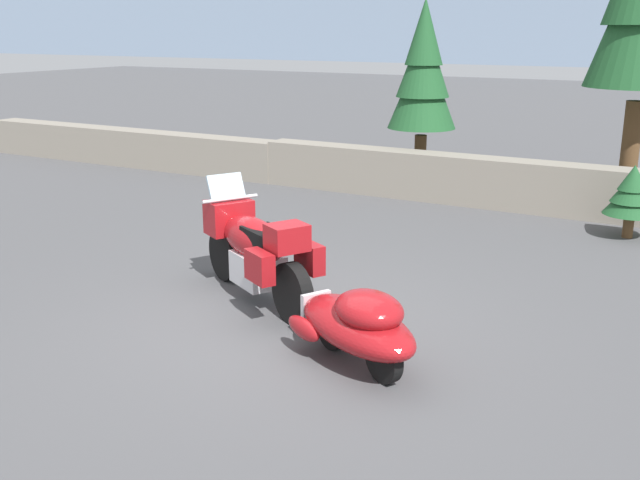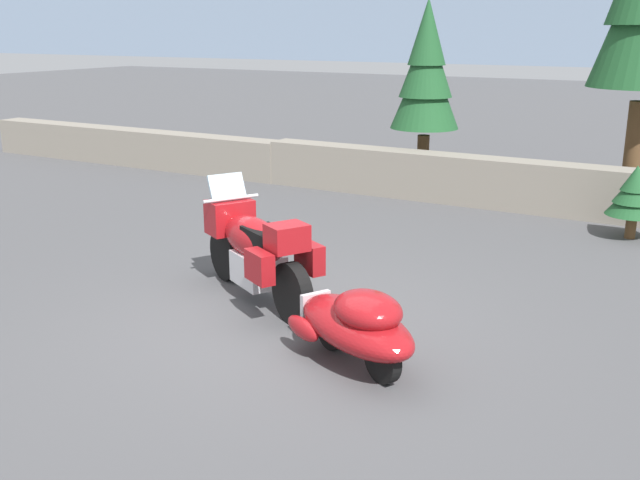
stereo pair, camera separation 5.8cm
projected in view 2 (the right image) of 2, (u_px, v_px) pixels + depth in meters
name	position (u px, v px, depth m)	size (l,w,h in m)	color
ground_plane	(279.00, 323.00, 7.77)	(80.00, 80.00, 0.00)	#4C4C4F
stone_guard_wall	(472.00, 181.00, 12.87)	(24.00, 0.59, 0.86)	gray
touring_motorcycle	(256.00, 247.00, 8.28)	(2.09, 1.40, 1.33)	black
car_shaped_trailer	(357.00, 323.00, 6.69)	(2.10, 1.38, 0.76)	black
pine_tree_secondary	(426.00, 71.00, 13.74)	(1.29, 1.29, 3.54)	brown
pine_sapling_near	(635.00, 193.00, 10.71)	(0.78, 0.78, 1.09)	brown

